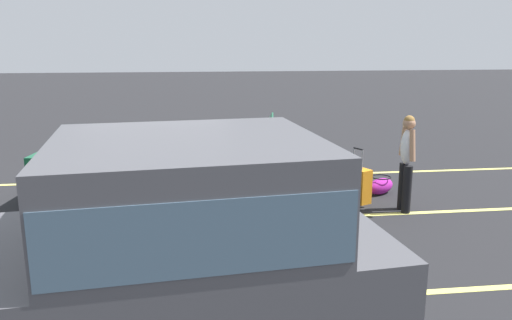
% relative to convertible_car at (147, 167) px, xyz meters
% --- Properties ---
extents(ground_plane, '(80.00, 80.00, 0.00)m').
position_rel_convertible_car_xyz_m(ground_plane, '(-0.20, 0.03, -0.59)').
color(ground_plane, black).
extents(lot_line_near, '(18.00, 0.12, 0.01)m').
position_rel_convertible_car_xyz_m(lot_line_near, '(-0.20, -1.23, -0.59)').
color(lot_line_near, '#EAE066').
rests_on(lot_line_near, ground_plane).
extents(lot_line_mid, '(18.00, 0.12, 0.01)m').
position_rel_convertible_car_xyz_m(lot_line_mid, '(-0.20, 1.47, -0.59)').
color(lot_line_mid, '#EAE066').
rests_on(lot_line_mid, ground_plane).
extents(lot_line_far, '(18.00, 0.12, 0.01)m').
position_rel_convertible_car_xyz_m(lot_line_far, '(-0.20, 4.17, -0.59)').
color(lot_line_far, '#EAE066').
rests_on(lot_line_far, ground_plane).
extents(convertible_car, '(4.40, 2.39, 1.51)m').
position_rel_convertible_car_xyz_m(convertible_car, '(0.00, 0.00, 0.00)').
color(convertible_car, '#0F4C2D').
rests_on(convertible_car, ground_plane).
extents(suitcase_large_black, '(0.54, 0.54, 1.00)m').
position_rel_convertible_car_xyz_m(suitcase_large_black, '(-3.20, 1.06, -0.22)').
color(suitcase_large_black, '#2D2319').
rests_on(suitcase_large_black, ground_plane).
extents(suitcase_medium_bright, '(0.39, 0.46, 1.01)m').
position_rel_convertible_car_xyz_m(suitcase_medium_bright, '(-3.79, 0.75, -0.28)').
color(suitcase_medium_bright, orange).
rests_on(suitcase_medium_bright, ground_plane).
extents(suitcase_small_carryon, '(0.38, 0.38, 0.87)m').
position_rel_convertible_car_xyz_m(suitcase_small_carryon, '(-3.23, 0.07, -0.34)').
color(suitcase_small_carryon, '#19723F').
rests_on(suitcase_small_carryon, ground_plane).
extents(duffel_bag, '(0.70, 0.60, 0.34)m').
position_rel_convertible_car_xyz_m(duffel_bag, '(-4.36, 0.31, -0.43)').
color(duffel_bag, '#991E8C').
rests_on(duffel_bag, ground_plane).
extents(traveler_person, '(0.23, 0.61, 1.65)m').
position_rel_convertible_car_xyz_m(traveler_person, '(-4.39, 1.33, 0.34)').
color(traveler_person, black).
rests_on(traveler_person, ground_plane).
extents(parked_pickup_truck_near, '(5.17, 2.45, 2.10)m').
position_rel_convertible_car_xyz_m(parked_pickup_truck_near, '(-0.31, 5.38, 0.51)').
color(parked_pickup_truck_near, '#4C4C51').
rests_on(parked_pickup_truck_near, ground_plane).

